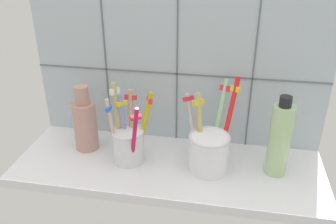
{
  "coord_description": "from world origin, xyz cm",
  "views": [
    {
      "loc": [
        11.35,
        -61.64,
        45.9
      ],
      "look_at": [
        0.0,
        0.16,
        14.21
      ],
      "focal_mm": 38.62,
      "sensor_mm": 36.0,
      "label": 1
    }
  ],
  "objects_px": {
    "toothbrush_cup_left": "(129,140)",
    "toothbrush_cup_right": "(209,148)",
    "ceramic_vase": "(85,123)",
    "soap_bottle": "(280,139)"
  },
  "relations": [
    {
      "from": "ceramic_vase",
      "to": "soap_bottle",
      "type": "bearing_deg",
      "value": -2.81
    },
    {
      "from": "toothbrush_cup_left",
      "to": "ceramic_vase",
      "type": "relative_size",
      "value": 1.14
    },
    {
      "from": "ceramic_vase",
      "to": "soap_bottle",
      "type": "xyz_separation_m",
      "value": [
        0.41,
        -0.02,
        0.01
      ]
    },
    {
      "from": "toothbrush_cup_right",
      "to": "soap_bottle",
      "type": "xyz_separation_m",
      "value": [
        0.13,
        0.01,
        0.03
      ]
    },
    {
      "from": "toothbrush_cup_left",
      "to": "ceramic_vase",
      "type": "bearing_deg",
      "value": 164.03
    },
    {
      "from": "toothbrush_cup_right",
      "to": "soap_bottle",
      "type": "relative_size",
      "value": 1.09
    },
    {
      "from": "ceramic_vase",
      "to": "toothbrush_cup_right",
      "type": "bearing_deg",
      "value": -5.74
    },
    {
      "from": "ceramic_vase",
      "to": "soap_bottle",
      "type": "distance_m",
      "value": 0.41
    },
    {
      "from": "toothbrush_cup_left",
      "to": "ceramic_vase",
      "type": "height_order",
      "value": "toothbrush_cup_left"
    },
    {
      "from": "toothbrush_cup_left",
      "to": "toothbrush_cup_right",
      "type": "relative_size",
      "value": 0.93
    }
  ]
}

